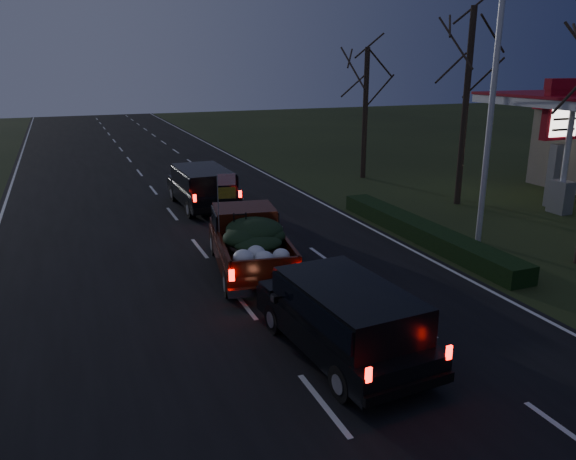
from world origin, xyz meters
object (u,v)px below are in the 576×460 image
object	(u,v)px
rear_suv	(345,313)
light_pole	(494,85)
gas_price_pylon	(561,122)
pickup_truck	(249,239)
lead_suv	(203,184)

from	to	relation	value
rear_suv	light_pole	bearing A→B (deg)	29.66
gas_price_pylon	pickup_truck	world-z (taller)	gas_price_pylon
light_pole	rear_suv	xyz separation A→B (m)	(-8.29, -5.51, -4.44)
pickup_truck	lead_suv	bearing A→B (deg)	95.12
light_pole	rear_suv	size ratio (longest dim) A/B	1.86
lead_suv	pickup_truck	bearing A→B (deg)	-94.83
light_pole	gas_price_pylon	distance (m)	7.36
lead_suv	rear_suv	world-z (taller)	lead_suv
lead_suv	rear_suv	distance (m)	14.07
light_pole	lead_suv	size ratio (longest dim) A/B	1.80
light_pole	rear_suv	world-z (taller)	light_pole
pickup_truck	lead_suv	size ratio (longest dim) A/B	1.08
gas_price_pylon	rear_suv	distance (m)	17.28
light_pole	rear_suv	distance (m)	10.90
rear_suv	gas_price_pylon	bearing A→B (deg)	25.96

